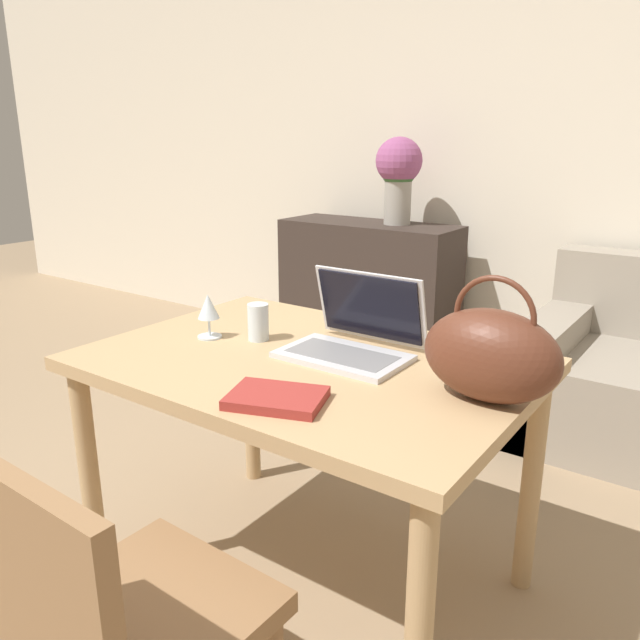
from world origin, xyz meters
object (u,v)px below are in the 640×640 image
object	(u,v)px
drinking_glass	(258,322)
flower_vase	(399,171)
handbag	(491,354)
laptop	(356,332)
chair	(114,618)
wine_glass	(208,309)

from	to	relation	value
drinking_glass	flower_vase	size ratio (longest dim) A/B	0.24
handbag	flower_vase	bearing A→B (deg)	124.39
flower_vase	laptop	bearing A→B (deg)	-64.89
chair	handbag	bearing A→B (deg)	63.22
wine_glass	handbag	xyz separation A→B (m)	(0.89, 0.04, 0.02)
drinking_glass	flower_vase	bearing A→B (deg)	105.44
chair	drinking_glass	size ratio (longest dim) A/B	7.24
wine_glass	handbag	world-z (taller)	handbag
chair	laptop	world-z (taller)	laptop
drinking_glass	handbag	bearing A→B (deg)	-2.37
laptop	handbag	size ratio (longest dim) A/B	1.08
drinking_glass	handbag	xyz separation A→B (m)	(0.75, -0.03, 0.06)
wine_glass	handbag	distance (m)	0.89
drinking_glass	wine_glass	xyz separation A→B (m)	(-0.14, -0.07, 0.03)
laptop	flower_vase	distance (m)	1.93
laptop	chair	bearing A→B (deg)	-88.65
laptop	drinking_glass	xyz separation A→B (m)	(-0.31, -0.07, -0.00)
laptop	flower_vase	size ratio (longest dim) A/B	0.74
wine_glass	drinking_glass	bearing A→B (deg)	27.65
chair	flower_vase	distance (m)	2.82
laptop	drinking_glass	world-z (taller)	laptop
laptop	wine_glass	world-z (taller)	laptop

